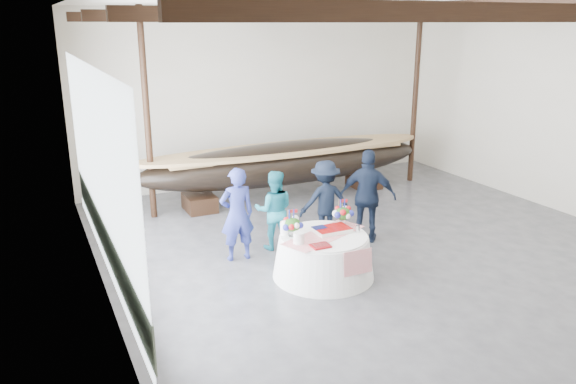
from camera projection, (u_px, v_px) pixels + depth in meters
name	position (u px, v px, depth m)	size (l,w,h in m)	color
floor	(398.00, 260.00, 10.23)	(10.00, 12.00, 0.01)	#3D3D42
wall_back	(267.00, 97.00, 14.76)	(10.00, 0.02, 4.50)	silver
wall_left	(102.00, 171.00, 7.52)	(0.02, 12.00, 4.50)	silver
ceiling	(414.00, 0.00, 8.92)	(10.00, 12.00, 0.01)	white
pavilion_structure	(386.00, 31.00, 9.71)	(9.80, 11.76, 4.50)	black
open_bay	(99.00, 182.00, 8.53)	(0.03, 7.00, 3.20)	silver
longboat_display	(287.00, 163.00, 13.58)	(7.43, 1.49, 1.39)	black
banquet_table	(323.00, 256.00, 9.49)	(1.73, 1.73, 0.74)	white
tabletop_items	(318.00, 224.00, 9.48)	(1.68, 1.12, 0.40)	red
guest_woman_blue	(237.00, 214.00, 10.03)	(0.63, 0.41, 1.72)	navy
guest_woman_teal	(274.00, 210.00, 10.56)	(0.74, 0.58, 1.53)	teal
guest_man_left	(325.00, 201.00, 11.00)	(1.04, 0.60, 1.60)	black
guest_man_right	(368.00, 196.00, 10.87)	(1.08, 0.45, 1.84)	#141D31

